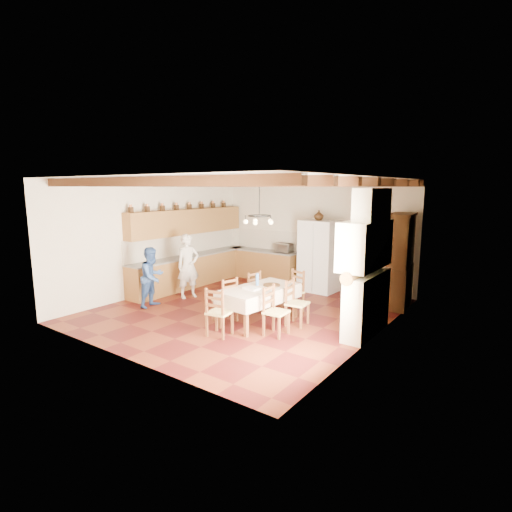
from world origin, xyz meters
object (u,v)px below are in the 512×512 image
(person_woman_blue, at_px, (152,277))
(chair_left_near, at_px, (225,299))
(hutch, at_px, (400,261))
(chair_left_far, at_px, (249,291))
(chair_end_far, at_px, (292,291))
(chair_right_near, at_px, (276,311))
(dining_table, at_px, (259,291))
(refrigerator, at_px, (320,256))
(chair_right_far, at_px, (297,303))
(person_woman_red, at_px, (358,278))
(microwave, at_px, (284,248))
(chair_end_near, at_px, (219,311))
(person_man, at_px, (188,266))

(person_woman_blue, bearing_deg, chair_left_near, -93.47)
(hutch, relative_size, chair_left_far, 2.31)
(chair_end_far, bearing_deg, chair_right_near, -55.07)
(dining_table, height_order, person_woman_blue, person_woman_blue)
(refrigerator, relative_size, chair_right_far, 2.02)
(person_woman_red, xyz_separation_m, microwave, (-3.07, 1.87, 0.17))
(hutch, height_order, dining_table, hutch)
(hutch, height_order, person_woman_blue, hutch)
(refrigerator, bearing_deg, chair_right_far, -68.49)
(chair_right_near, height_order, chair_end_near, same)
(dining_table, height_order, chair_end_near, chair_end_near)
(hutch, xyz_separation_m, chair_right_far, (-1.28, -2.59, -0.63))
(chair_end_near, xyz_separation_m, microwave, (-1.36, 4.49, 0.55))
(hutch, distance_m, person_man, 5.20)
(chair_right_far, bearing_deg, person_woman_blue, 98.79)
(dining_table, xyz_separation_m, person_woman_red, (1.52, 1.57, 0.19))
(hutch, height_order, chair_end_near, hutch)
(chair_right_near, distance_m, microwave, 4.47)
(chair_left_far, bearing_deg, person_woman_blue, -55.28)
(chair_right_far, bearing_deg, microwave, 30.82)
(chair_left_far, height_order, chair_end_near, same)
(dining_table, xyz_separation_m, chair_right_far, (0.72, 0.34, -0.20))
(chair_end_near, xyz_separation_m, person_man, (-2.44, 1.59, 0.35))
(chair_right_far, relative_size, person_man, 0.58)
(chair_left_near, distance_m, microwave, 3.91)
(hutch, bearing_deg, person_man, -159.79)
(dining_table, relative_size, microwave, 3.77)
(chair_left_near, xyz_separation_m, chair_left_far, (0.01, 0.82, 0.00))
(chair_left_near, xyz_separation_m, chair_end_far, (0.82, 1.41, 0.00))
(chair_left_near, xyz_separation_m, person_man, (-1.97, 0.87, 0.35))
(chair_right_near, distance_m, person_man, 3.45)
(person_man, xyz_separation_m, person_woman_red, (4.14, 1.03, 0.04))
(chair_left_far, bearing_deg, dining_table, 61.12)
(dining_table, bearing_deg, refrigerator, 93.70)
(chair_left_far, bearing_deg, chair_right_near, 64.73)
(chair_left_far, height_order, chair_right_far, same)
(dining_table, bearing_deg, chair_end_far, 81.18)
(chair_end_near, bearing_deg, chair_left_far, -82.01)
(hutch, bearing_deg, chair_end_far, -141.83)
(chair_left_far, height_order, person_woman_red, person_woman_red)
(refrigerator, bearing_deg, person_man, -129.60)
(hutch, xyz_separation_m, chair_end_near, (-2.18, -3.98, -0.63))
(chair_end_near, distance_m, person_woman_red, 3.15)
(chair_left_far, relative_size, person_woman_red, 0.55)
(chair_left_far, distance_m, chair_end_far, 0.99)
(dining_table, relative_size, chair_right_near, 1.91)
(chair_end_far, relative_size, person_man, 0.58)
(refrigerator, relative_size, dining_table, 1.06)
(dining_table, distance_m, chair_left_near, 0.76)
(hutch, bearing_deg, chair_left_far, -144.45)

